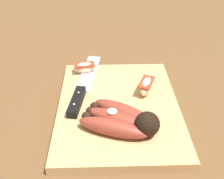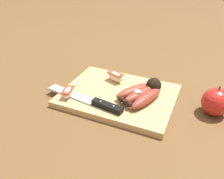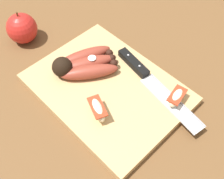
{
  "view_description": "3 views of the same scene",
  "coord_description": "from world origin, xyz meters",
  "px_view_note": "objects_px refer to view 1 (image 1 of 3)",
  "views": [
    {
      "loc": [
        0.51,
        -0.01,
        0.4
      ],
      "look_at": [
        0.01,
        0.0,
        0.06
      ],
      "focal_mm": 44.99,
      "sensor_mm": 36.0,
      "label": 1
    },
    {
      "loc": [
        0.25,
        -0.58,
        0.43
      ],
      "look_at": [
        -0.01,
        -0.01,
        0.04
      ],
      "focal_mm": 37.36,
      "sensor_mm": 36.0,
      "label": 2
    },
    {
      "loc": [
        -0.29,
        0.29,
        0.55
      ],
      "look_at": [
        -0.02,
        0.03,
        0.05
      ],
      "focal_mm": 44.5,
      "sensor_mm": 36.0,
      "label": 3
    }
  ],
  "objects_px": {
    "banana_bunch": "(123,120)",
    "chefs_knife": "(81,90)",
    "apple_wedge_middle": "(146,86)",
    "apple_wedge_near": "(84,67)"
  },
  "relations": [
    {
      "from": "banana_bunch",
      "to": "chefs_knife",
      "type": "xyz_separation_m",
      "value": [
        -0.13,
        -0.09,
        -0.01
      ]
    },
    {
      "from": "banana_bunch",
      "to": "chefs_knife",
      "type": "distance_m",
      "value": 0.16
    },
    {
      "from": "apple_wedge_near",
      "to": "apple_wedge_middle",
      "type": "height_order",
      "value": "apple_wedge_middle"
    },
    {
      "from": "banana_bunch",
      "to": "apple_wedge_near",
      "type": "xyz_separation_m",
      "value": [
        -0.22,
        -0.09,
        -0.0
      ]
    },
    {
      "from": "banana_bunch",
      "to": "apple_wedge_middle",
      "type": "height_order",
      "value": "banana_bunch"
    },
    {
      "from": "chefs_knife",
      "to": "apple_wedge_near",
      "type": "relative_size",
      "value": 4.61
    },
    {
      "from": "chefs_knife",
      "to": "apple_wedge_near",
      "type": "bearing_deg",
      "value": 177.78
    },
    {
      "from": "chefs_knife",
      "to": "apple_wedge_middle",
      "type": "relative_size",
      "value": 4.08
    },
    {
      "from": "apple_wedge_near",
      "to": "apple_wedge_middle",
      "type": "distance_m",
      "value": 0.18
    },
    {
      "from": "chefs_knife",
      "to": "apple_wedge_middle",
      "type": "bearing_deg",
      "value": 88.25
    }
  ]
}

